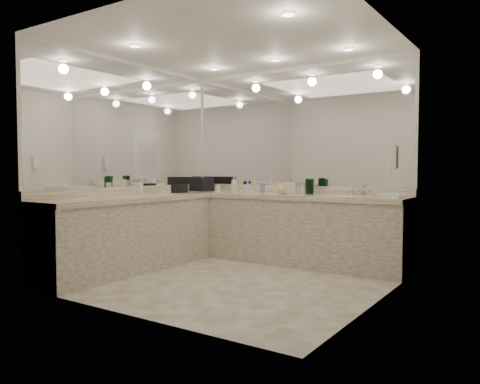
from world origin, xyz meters
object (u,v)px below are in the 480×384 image
Objects in this scene: wall_phone at (394,157)px; black_toiletry_bag at (201,184)px; hand_towel at (392,196)px; soap_bottle_b at (248,187)px; sink at (354,197)px; soap_bottle_c at (282,188)px; soap_bottle_a at (234,184)px; cream_cosmetic_case at (286,188)px.

wall_phone reaches higher than black_toiletry_bag.
hand_towel is 1.99m from soap_bottle_b.
black_toiletry_bag reaches higher than sink.
wall_phone is at bearing -9.79° from black_toiletry_bag.
soap_bottle_b is (-2.13, 0.50, -0.37)m from wall_phone.
sink is 1.53m from soap_bottle_b.
soap_bottle_c is (-1.43, 0.05, 0.06)m from hand_towel.
hand_towel is at bearing -1.80° from black_toiletry_bag.
soap_bottle_a reaches higher than hand_towel.
wall_phone is 2.46m from soap_bottle_a.
wall_phone is 1.46× the size of soap_bottle_c.
cream_cosmetic_case is (-0.95, 0.04, 0.08)m from sink.
black_toiletry_bag is 0.83m from soap_bottle_b.
wall_phone is 1.06× the size of soap_bottle_a.
soap_bottle_c is (0.80, -0.07, -0.03)m from soap_bottle_a.
soap_bottle_a is at bearing 157.67° from cream_cosmetic_case.
soap_bottle_c is at bearing -1.66° from black_toiletry_bag.
wall_phone is 0.96× the size of cream_cosmetic_case.
cream_cosmetic_case is at bearing 3.98° from soap_bottle_b.
soap_bottle_b is at bearing 179.84° from sink.
cream_cosmetic_case is at bearing 1.39° from black_toiletry_bag.
soap_bottle_a reaches higher than sink.
soap_bottle_b reaches higher than cream_cosmetic_case.
soap_bottle_c reaches higher than cream_cosmetic_case.
sink is at bearing -1.14° from soap_bottle_a.
soap_bottle_a is at bearing 2.49° from black_toiletry_bag.
wall_phone is 1.45× the size of soap_bottle_b.
soap_bottle_b is at bearing 161.03° from cream_cosmetic_case.
wall_phone reaches higher than hand_towel.
wall_phone reaches higher than soap_bottle_c.
cream_cosmetic_case is at bearing 175.05° from hand_towel.
cream_cosmetic_case is at bearing 160.67° from wall_phone.
sink is 1.94× the size of soap_bottle_a.
soap_bottle_a reaches higher than soap_bottle_c.
black_toiletry_bag is at bearing 158.44° from cream_cosmetic_case.
black_toiletry_bag is 1.41m from cream_cosmetic_case.
soap_bottle_b is 1.01× the size of soap_bottle_c.
cream_cosmetic_case is 1.53× the size of soap_bottle_c.
cream_cosmetic_case is 0.08m from soap_bottle_c.
soap_bottle_b is at bearing -0.41° from black_toiletry_bag.
wall_phone reaches higher than sink.
cream_cosmetic_case reaches higher than sink.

